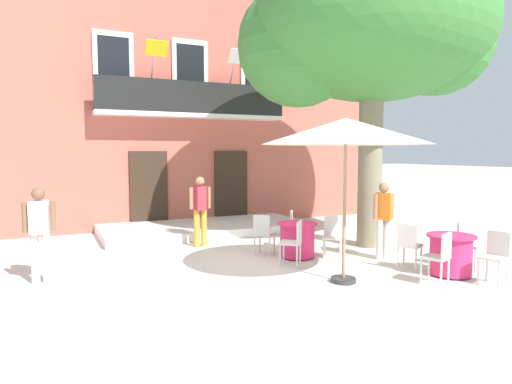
# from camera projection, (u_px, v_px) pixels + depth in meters

# --- Properties ---
(ground_plane) EXTENTS (120.00, 120.00, 0.00)m
(ground_plane) POSITION_uv_depth(u_px,v_px,m) (248.00, 263.00, 9.15)
(ground_plane) COLOR silver
(building_facade) EXTENTS (13.00, 5.09, 7.50)m
(building_facade) POSITION_uv_depth(u_px,v_px,m) (173.00, 109.00, 15.26)
(building_facade) COLOR #BC5B4C
(building_facade) RESTS_ON ground
(entrance_step_platform) EXTENTS (5.68, 2.50, 0.25)m
(entrance_step_platform) POSITION_uv_depth(u_px,v_px,m) (205.00, 228.00, 12.66)
(entrance_step_platform) COLOR silver
(entrance_step_platform) RESTS_ON ground
(plane_tree) EXTENTS (5.88, 5.16, 6.90)m
(plane_tree) POSITION_uv_depth(u_px,v_px,m) (369.00, 33.00, 10.42)
(plane_tree) COLOR #7F755B
(plane_tree) RESTS_ON ground
(cafe_table_near_tree) EXTENTS (0.86, 0.86, 0.76)m
(cafe_table_near_tree) POSITION_uv_depth(u_px,v_px,m) (297.00, 240.00, 9.64)
(cafe_table_near_tree) COLOR #E52D66
(cafe_table_near_tree) RESTS_ON ground
(cafe_chair_near_tree_0) EXTENTS (0.57, 0.57, 0.91)m
(cafe_chair_near_tree_0) POSITION_uv_depth(u_px,v_px,m) (263.00, 232.00, 9.82)
(cafe_chair_near_tree_0) COLOR silver
(cafe_chair_near_tree_0) RESTS_ON ground
(cafe_chair_near_tree_1) EXTENTS (0.56, 0.56, 0.91)m
(cafe_chair_near_tree_1) POSITION_uv_depth(u_px,v_px,m) (294.00, 240.00, 8.89)
(cafe_chair_near_tree_1) COLOR silver
(cafe_chair_near_tree_1) RESTS_ON ground
(cafe_chair_near_tree_2) EXTENTS (0.56, 0.56, 0.91)m
(cafe_chair_near_tree_2) POSITION_uv_depth(u_px,v_px,m) (333.00, 234.00, 9.53)
(cafe_chair_near_tree_2) COLOR silver
(cafe_chair_near_tree_2) RESTS_ON ground
(cafe_chair_near_tree_3) EXTENTS (0.55, 0.55, 0.91)m
(cafe_chair_near_tree_3) POSITION_uv_depth(u_px,v_px,m) (296.00, 227.00, 10.38)
(cafe_chair_near_tree_3) COLOR silver
(cafe_chair_near_tree_3) RESTS_ON ground
(cafe_table_middle) EXTENTS (0.86, 0.86, 0.76)m
(cafe_table_middle) POSITION_uv_depth(u_px,v_px,m) (451.00, 255.00, 8.23)
(cafe_table_middle) COLOR #E52D66
(cafe_table_middle) RESTS_ON ground
(cafe_chair_middle_0) EXTENTS (0.52, 0.52, 0.91)m
(cafe_chair_middle_0) POSITION_uv_depth(u_px,v_px,m) (440.00, 255.00, 7.62)
(cafe_chair_middle_0) COLOR silver
(cafe_chair_middle_0) RESTS_ON ground
(cafe_chair_middle_1) EXTENTS (0.48, 0.48, 0.91)m
(cafe_chair_middle_1) POSITION_uv_depth(u_px,v_px,m) (496.00, 254.00, 7.68)
(cafe_chair_middle_1) COLOR silver
(cafe_chair_middle_1) RESTS_ON ground
(cafe_chair_middle_2) EXTENTS (0.47, 0.47, 0.91)m
(cafe_chair_middle_2) POSITION_uv_depth(u_px,v_px,m) (468.00, 242.00, 8.73)
(cafe_chair_middle_2) COLOR silver
(cafe_chair_middle_2) RESTS_ON ground
(cafe_chair_middle_3) EXTENTS (0.54, 0.54, 0.91)m
(cafe_chair_middle_3) POSITION_uv_depth(u_px,v_px,m) (409.00, 243.00, 8.60)
(cafe_chair_middle_3) COLOR silver
(cafe_chair_middle_3) RESTS_ON ground
(cafe_umbrella) EXTENTS (2.90, 2.90, 2.85)m
(cafe_umbrella) POSITION_uv_depth(u_px,v_px,m) (346.00, 132.00, 7.61)
(cafe_umbrella) COLOR #997A56
(cafe_umbrella) RESTS_ON ground
(pedestrian_near_entrance) EXTENTS (0.53, 0.40, 1.67)m
(pedestrian_near_entrance) POSITION_uv_depth(u_px,v_px,m) (40.00, 229.00, 7.71)
(pedestrian_near_entrance) COLOR silver
(pedestrian_near_entrance) RESTS_ON ground
(pedestrian_mid_plaza) EXTENTS (0.53, 0.40, 1.64)m
(pedestrian_mid_plaza) POSITION_uv_depth(u_px,v_px,m) (383.00, 216.00, 9.47)
(pedestrian_mid_plaza) COLOR silver
(pedestrian_mid_plaza) RESTS_ON ground
(pedestrian_by_tree) EXTENTS (0.53, 0.34, 1.69)m
(pedestrian_by_tree) POSITION_uv_depth(u_px,v_px,m) (200.00, 207.00, 10.71)
(pedestrian_by_tree) COLOR gold
(pedestrian_by_tree) RESTS_ON ground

